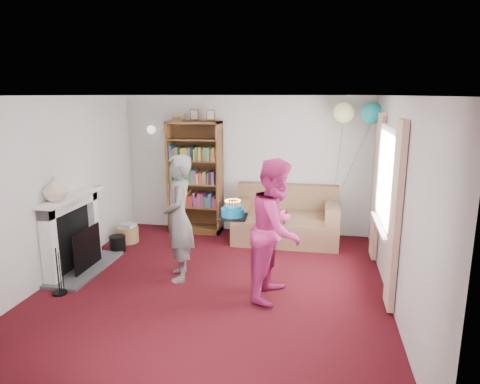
% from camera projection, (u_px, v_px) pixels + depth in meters
% --- Properties ---
extents(ground, '(5.00, 5.00, 0.00)m').
position_uv_depth(ground, '(214.00, 286.00, 5.73)').
color(ground, '#380810').
rests_on(ground, ground).
extents(wall_back, '(4.50, 0.02, 2.50)m').
position_uv_depth(wall_back, '(246.00, 165.00, 7.86)').
color(wall_back, silver).
rests_on(wall_back, ground).
extents(wall_left, '(0.02, 5.00, 2.50)m').
position_uv_depth(wall_left, '(52.00, 189.00, 5.85)').
color(wall_left, silver).
rests_on(wall_left, ground).
extents(wall_right, '(0.02, 5.00, 2.50)m').
position_uv_depth(wall_right, '(398.00, 204.00, 5.05)').
color(wall_right, silver).
rests_on(wall_right, ground).
extents(ceiling, '(4.50, 5.00, 0.01)m').
position_uv_depth(ceiling, '(211.00, 95.00, 5.17)').
color(ceiling, white).
rests_on(ceiling, wall_back).
extents(fireplace, '(0.55, 1.80, 1.12)m').
position_uv_depth(fireplace, '(76.00, 236.00, 6.17)').
color(fireplace, '#3F3F42').
rests_on(fireplace, ground).
extents(window_bay, '(0.14, 2.02, 2.20)m').
position_uv_depth(window_bay, '(386.00, 196.00, 5.64)').
color(window_bay, white).
rests_on(window_bay, ground).
extents(wall_sconce, '(0.16, 0.23, 0.16)m').
position_uv_depth(wall_sconce, '(151.00, 130.00, 7.89)').
color(wall_sconce, gold).
rests_on(wall_sconce, ground).
extents(bookcase, '(0.97, 0.42, 2.26)m').
position_uv_depth(bookcase, '(196.00, 179.00, 7.87)').
color(bookcase, '#472B14').
rests_on(bookcase, ground).
extents(sofa, '(1.79, 0.95, 0.95)m').
position_uv_depth(sofa, '(286.00, 221.00, 7.50)').
color(sofa, brown).
rests_on(sofa, ground).
extents(wicker_basket, '(0.37, 0.37, 0.34)m').
position_uv_depth(wicker_basket, '(128.00, 234.00, 7.43)').
color(wicker_basket, '#A3714C').
rests_on(wicker_basket, ground).
extents(person_striped, '(0.60, 0.73, 1.73)m').
position_uv_depth(person_striped, '(178.00, 218.00, 5.82)').
color(person_striped, black).
rests_on(person_striped, ground).
extents(person_magenta, '(0.83, 0.98, 1.77)m').
position_uv_depth(person_magenta, '(277.00, 229.00, 5.29)').
color(person_magenta, '#BC256B').
rests_on(person_magenta, ground).
extents(birthday_cake, '(0.34, 0.34, 0.22)m').
position_uv_depth(birthday_cake, '(233.00, 212.00, 5.21)').
color(birthday_cake, black).
rests_on(birthday_cake, ground).
extents(balloons, '(0.79, 0.47, 1.72)m').
position_uv_depth(balloons, '(358.00, 113.00, 6.89)').
color(balloons, '#3F3F3F').
rests_on(balloons, ground).
extents(mantel_vase, '(0.38, 0.38, 0.33)m').
position_uv_depth(mantel_vase, '(55.00, 189.00, 5.67)').
color(mantel_vase, beige).
rests_on(mantel_vase, fireplace).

